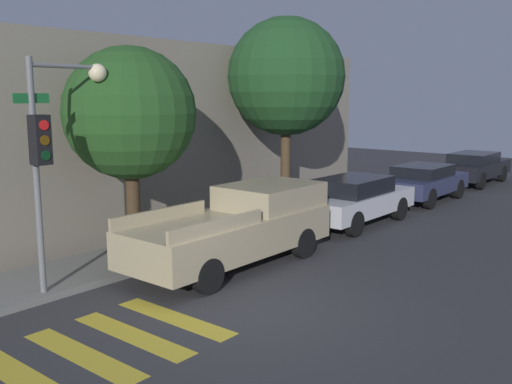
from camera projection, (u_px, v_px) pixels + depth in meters
name	position (u px, v px, depth m)	size (l,w,h in m)	color
ground_plane	(249.00, 311.00, 10.26)	(60.00, 60.00, 0.00)	#333335
sidewalk	(107.00, 264.00, 12.89)	(26.00, 2.04, 0.14)	slate
building_row	(2.00, 140.00, 15.23)	(26.00, 6.00, 5.35)	gray
crosswalk	(55.00, 366.00, 8.18)	(5.10, 2.60, 0.00)	gold
traffic_light_pole	(54.00, 133.00, 10.59)	(1.97, 0.56, 4.53)	slate
pickup_truck	(239.00, 226.00, 13.05)	(5.27, 1.97, 1.73)	tan
sedan_near_corner	(355.00, 199.00, 17.10)	(4.49, 1.79, 1.44)	silver
sedan_middle	(423.00, 181.00, 20.93)	(4.29, 1.84, 1.34)	#2D3351
sedan_far_end	(474.00, 167.00, 25.04)	(4.67, 1.80, 1.38)	black
tree_near_corner	(130.00, 114.00, 12.73)	(2.97, 2.97, 4.94)	#42301E
tree_midblock	(286.00, 77.00, 17.04)	(3.52, 3.52, 6.16)	#4C3823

